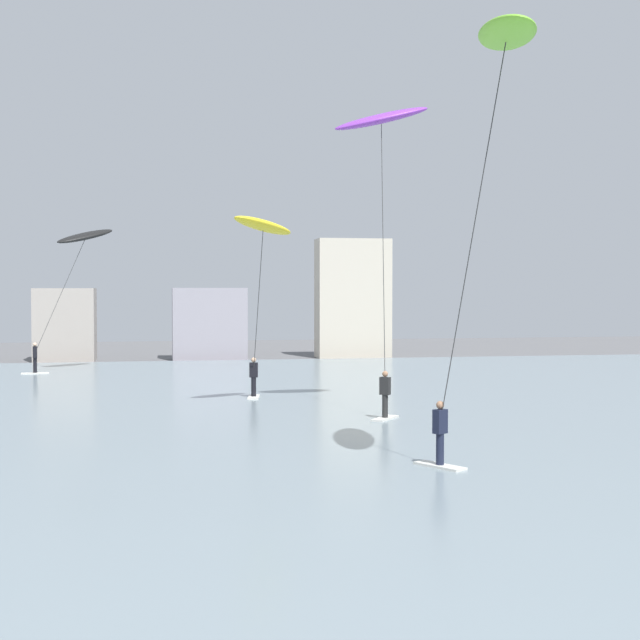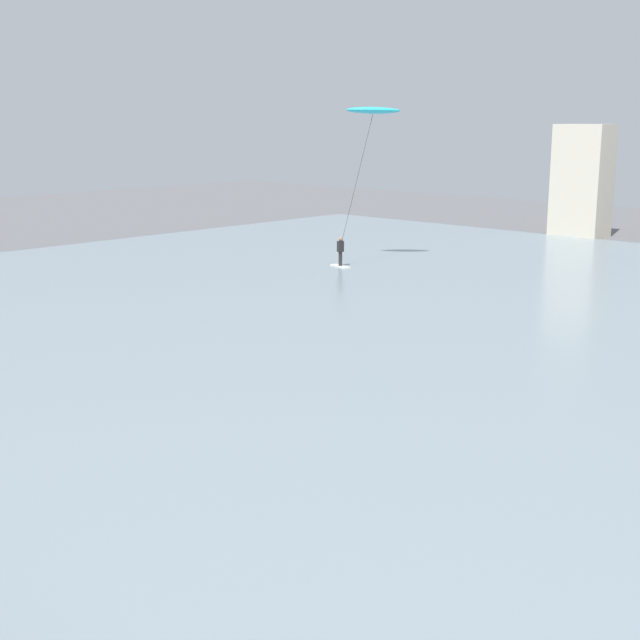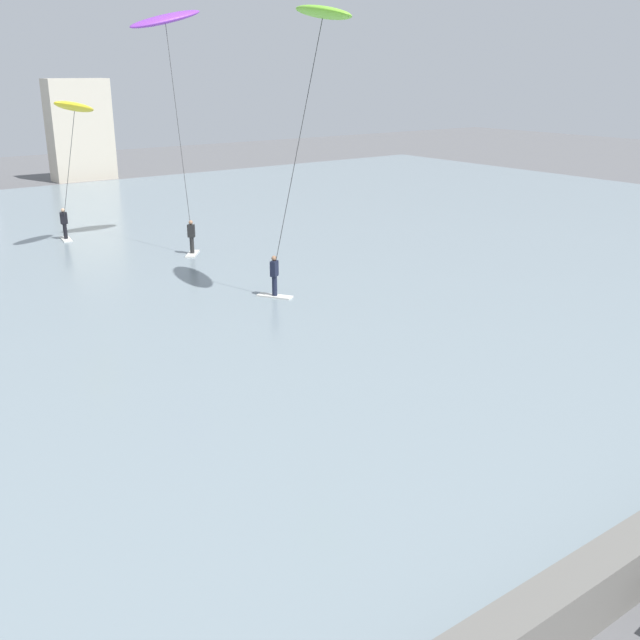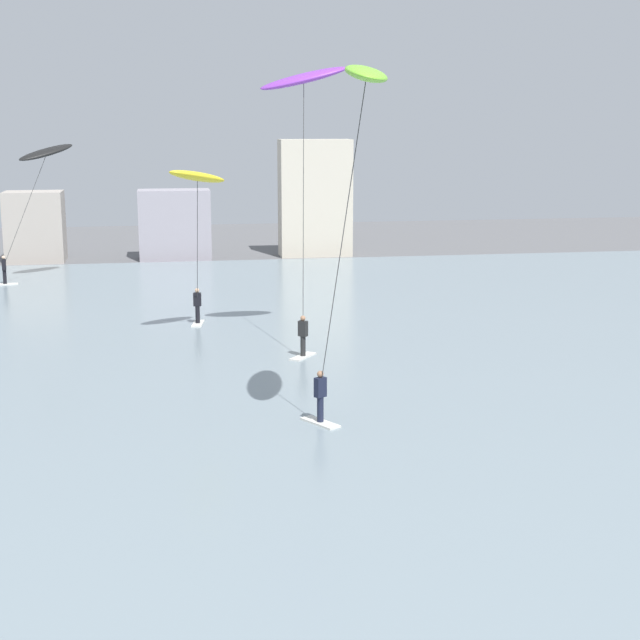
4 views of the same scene
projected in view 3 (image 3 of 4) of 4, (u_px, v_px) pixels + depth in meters
water_bay at (122, 262)px, 33.88m from camera, size 84.00×52.00×0.10m
kitesurfer_yellow at (73, 123)px, 34.03m from camera, size 2.78×5.22×7.24m
kitesurfer_lime at (319, 35)px, 24.59m from camera, size 2.40×4.49×10.67m
kitesurfer_purple at (167, 38)px, 33.67m from camera, size 3.52×3.59×11.30m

